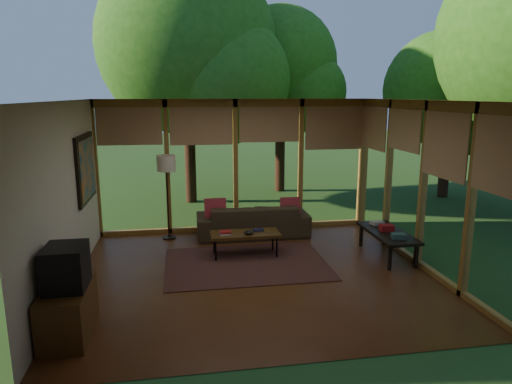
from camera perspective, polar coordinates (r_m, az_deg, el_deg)
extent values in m
plane|color=#5D3118|center=(7.33, -0.06, -10.23)|extent=(5.50, 5.50, 0.00)
plane|color=white|center=(6.78, -0.06, 11.38)|extent=(5.50, 5.50, 0.00)
cube|color=beige|center=(7.04, -22.74, -0.63)|extent=(0.04, 5.00, 2.70)
cube|color=beige|center=(4.56, 5.10, -6.30)|extent=(5.50, 0.04, 2.70)
cube|color=olive|center=(9.37, -2.56, 3.29)|extent=(5.50, 0.12, 2.70)
cube|color=olive|center=(7.85, 20.15, 0.82)|extent=(0.12, 5.00, 2.70)
plane|color=#24481B|center=(17.51, 22.05, 2.05)|extent=(40.00, 40.00, 0.00)
cylinder|color=#331C12|center=(11.98, -8.43, 10.91)|extent=(0.28, 0.28, 5.12)
sphere|color=#1D5212|center=(12.03, -8.65, 17.69)|extent=(4.45, 4.45, 4.45)
cylinder|color=#331C12|center=(13.31, 3.00, 10.16)|extent=(0.28, 0.28, 4.67)
sphere|color=#1D5212|center=(13.33, 3.06, 15.74)|extent=(3.17, 3.17, 3.17)
cylinder|color=#331C12|center=(13.36, 21.97, 7.28)|extent=(0.28, 0.28, 3.72)
sphere|color=#1D5212|center=(13.33, 22.33, 11.70)|extent=(3.11, 3.11, 3.11)
cube|color=brown|center=(7.74, -1.22, -8.94)|extent=(2.68, 1.90, 0.01)
imported|color=#3B2F1D|center=(9.14, -0.40, -3.53)|extent=(2.21, 0.88, 0.64)
cube|color=maroon|center=(8.94, -5.11, -2.17)|extent=(0.42, 0.22, 0.44)
cube|color=maroon|center=(9.17, 4.28, -1.89)|extent=(0.38, 0.20, 0.40)
cube|color=#ACA79C|center=(7.88, -3.86, -5.23)|extent=(0.22, 0.17, 0.03)
cube|color=maroon|center=(7.87, -3.86, -5.01)|extent=(0.19, 0.15, 0.03)
cube|color=black|center=(8.08, 0.30, -4.77)|extent=(0.20, 0.16, 0.03)
ellipsoid|color=black|center=(7.88, -0.91, -5.06)|extent=(0.16, 0.16, 0.07)
cube|color=#513316|center=(5.94, -22.43, -13.64)|extent=(0.50, 1.00, 0.60)
cube|color=black|center=(5.72, -22.68, -8.66)|extent=(0.45, 0.55, 0.50)
cube|color=#2D4F49|center=(7.91, 17.40, -5.28)|extent=(0.26, 0.21, 0.08)
cube|color=maroon|center=(8.29, 16.02, -4.32)|extent=(0.25, 0.19, 0.10)
cube|color=#ACA79C|center=(8.65, 14.88, -3.73)|extent=(0.26, 0.21, 0.06)
cylinder|color=black|center=(9.21, -10.78, -5.61)|extent=(0.26, 0.26, 0.03)
cylinder|color=black|center=(9.01, -10.98, -0.91)|extent=(0.03, 0.03, 1.52)
cylinder|color=beige|center=(8.88, -11.16, 3.56)|extent=(0.36, 0.36, 0.30)
cube|color=#513316|center=(7.98, -1.38, -5.28)|extent=(1.20, 0.50, 0.05)
cylinder|color=black|center=(7.83, -5.06, -7.33)|extent=(0.03, 0.03, 0.38)
cylinder|color=black|center=(7.97, 2.62, -6.93)|extent=(0.03, 0.03, 0.38)
cylinder|color=black|center=(8.17, -5.26, -6.50)|extent=(0.03, 0.03, 0.38)
cylinder|color=black|center=(8.30, 2.10, -6.13)|extent=(0.03, 0.03, 0.38)
cube|color=black|center=(8.27, 16.13, -4.93)|extent=(0.60, 1.40, 0.05)
cube|color=black|center=(7.74, 16.39, -7.93)|extent=(0.05, 0.05, 0.40)
cube|color=black|center=(7.94, 19.41, -7.61)|extent=(0.05, 0.05, 0.40)
cube|color=black|center=(8.77, 13.00, -5.36)|extent=(0.05, 0.05, 0.40)
cube|color=black|center=(8.95, 15.74, -5.15)|extent=(0.05, 0.05, 0.40)
cube|color=black|center=(8.34, -20.52, 2.82)|extent=(0.05, 1.35, 1.15)
cube|color=#195572|center=(8.33, -20.32, 2.83)|extent=(0.02, 1.20, 1.00)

